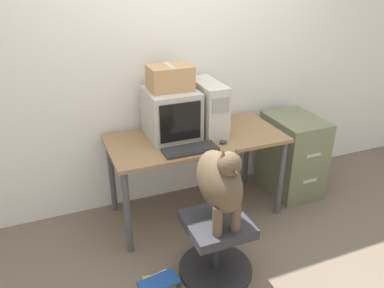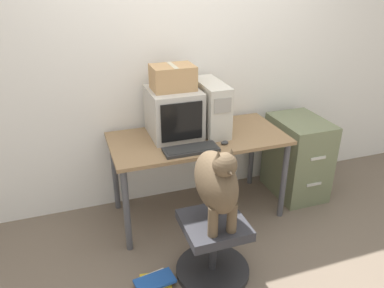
{
  "view_description": "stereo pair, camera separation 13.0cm",
  "coord_description": "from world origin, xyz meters",
  "px_view_note": "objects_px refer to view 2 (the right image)",
  "views": [
    {
      "loc": [
        -1.08,
        -2.25,
        2.01
      ],
      "look_at": [
        -0.16,
        0.03,
        0.84
      ],
      "focal_mm": 35.0,
      "sensor_mm": 36.0,
      "label": 1
    },
    {
      "loc": [
        -0.96,
        -2.3,
        2.01
      ],
      "look_at": [
        -0.16,
        0.03,
        0.84
      ],
      "focal_mm": 35.0,
      "sensor_mm": 36.0,
      "label": 2
    }
  ],
  "objects_px": {
    "cardboard_box": "(173,77)",
    "office_chair": "(213,247)",
    "crt_monitor": "(174,112)",
    "filing_cabinet": "(297,157)",
    "keyboard": "(191,149)",
    "dog": "(217,182)",
    "book_stack_floor": "(155,281)",
    "pc_tower": "(211,107)"
  },
  "relations": [
    {
      "from": "keyboard",
      "to": "book_stack_floor",
      "type": "relative_size",
      "value": 1.45
    },
    {
      "from": "crt_monitor",
      "to": "office_chair",
      "type": "relative_size",
      "value": 0.84
    },
    {
      "from": "office_chair",
      "to": "dog",
      "type": "relative_size",
      "value": 0.89
    },
    {
      "from": "cardboard_box",
      "to": "office_chair",
      "type": "bearing_deg",
      "value": -88.6
    },
    {
      "from": "keyboard",
      "to": "dog",
      "type": "bearing_deg",
      "value": -91.1
    },
    {
      "from": "office_chair",
      "to": "dog",
      "type": "height_order",
      "value": "dog"
    },
    {
      "from": "pc_tower",
      "to": "keyboard",
      "type": "bearing_deg",
      "value": -131.59
    },
    {
      "from": "crt_monitor",
      "to": "dog",
      "type": "xyz_separation_m",
      "value": [
        0.02,
        -0.88,
        -0.16
      ]
    },
    {
      "from": "keyboard",
      "to": "office_chair",
      "type": "height_order",
      "value": "keyboard"
    },
    {
      "from": "filing_cabinet",
      "to": "dog",
      "type": "bearing_deg",
      "value": -146.2
    },
    {
      "from": "keyboard",
      "to": "cardboard_box",
      "type": "height_order",
      "value": "cardboard_box"
    },
    {
      "from": "crt_monitor",
      "to": "book_stack_floor",
      "type": "height_order",
      "value": "crt_monitor"
    },
    {
      "from": "pc_tower",
      "to": "filing_cabinet",
      "type": "bearing_deg",
      "value": -5.21
    },
    {
      "from": "dog",
      "to": "cardboard_box",
      "type": "height_order",
      "value": "cardboard_box"
    },
    {
      "from": "crt_monitor",
      "to": "office_chair",
      "type": "xyz_separation_m",
      "value": [
        0.02,
        -0.86,
        -0.7
      ]
    },
    {
      "from": "office_chair",
      "to": "filing_cabinet",
      "type": "height_order",
      "value": "filing_cabinet"
    },
    {
      "from": "crt_monitor",
      "to": "filing_cabinet",
      "type": "relative_size",
      "value": 0.59
    },
    {
      "from": "office_chair",
      "to": "cardboard_box",
      "type": "relative_size",
      "value": 1.59
    },
    {
      "from": "keyboard",
      "to": "book_stack_floor",
      "type": "bearing_deg",
      "value": -131.25
    },
    {
      "from": "dog",
      "to": "book_stack_floor",
      "type": "height_order",
      "value": "dog"
    },
    {
      "from": "office_chair",
      "to": "cardboard_box",
      "type": "bearing_deg",
      "value": 91.4
    },
    {
      "from": "crt_monitor",
      "to": "pc_tower",
      "type": "height_order",
      "value": "pc_tower"
    },
    {
      "from": "filing_cabinet",
      "to": "crt_monitor",
      "type": "bearing_deg",
      "value": 175.04
    },
    {
      "from": "office_chair",
      "to": "filing_cabinet",
      "type": "relative_size",
      "value": 0.7
    },
    {
      "from": "pc_tower",
      "to": "office_chair",
      "type": "relative_size",
      "value": 0.93
    },
    {
      "from": "keyboard",
      "to": "office_chair",
      "type": "distance_m",
      "value": 0.73
    },
    {
      "from": "crt_monitor",
      "to": "pc_tower",
      "type": "distance_m",
      "value": 0.32
    },
    {
      "from": "dog",
      "to": "crt_monitor",
      "type": "bearing_deg",
      "value": 91.37
    },
    {
      "from": "filing_cabinet",
      "to": "cardboard_box",
      "type": "bearing_deg",
      "value": 174.85
    },
    {
      "from": "crt_monitor",
      "to": "office_chair",
      "type": "bearing_deg",
      "value": -88.6
    },
    {
      "from": "pc_tower",
      "to": "keyboard",
      "type": "xyz_separation_m",
      "value": [
        -0.28,
        -0.32,
        -0.2
      ]
    },
    {
      "from": "office_chair",
      "to": "dog",
      "type": "bearing_deg",
      "value": -90.0
    },
    {
      "from": "cardboard_box",
      "to": "book_stack_floor",
      "type": "xyz_separation_m",
      "value": [
        -0.4,
        -0.84,
        -1.19
      ]
    },
    {
      "from": "filing_cabinet",
      "to": "book_stack_floor",
      "type": "height_order",
      "value": "filing_cabinet"
    },
    {
      "from": "crt_monitor",
      "to": "book_stack_floor",
      "type": "xyz_separation_m",
      "value": [
        -0.4,
        -0.84,
        -0.9
      ]
    },
    {
      "from": "cardboard_box",
      "to": "book_stack_floor",
      "type": "relative_size",
      "value": 1.15
    },
    {
      "from": "crt_monitor",
      "to": "office_chair",
      "type": "distance_m",
      "value": 1.11
    },
    {
      "from": "crt_monitor",
      "to": "keyboard",
      "type": "distance_m",
      "value": 0.39
    },
    {
      "from": "book_stack_floor",
      "to": "filing_cabinet",
      "type": "bearing_deg",
      "value": 24.97
    },
    {
      "from": "cardboard_box",
      "to": "book_stack_floor",
      "type": "distance_m",
      "value": 1.52
    },
    {
      "from": "office_chair",
      "to": "book_stack_floor",
      "type": "height_order",
      "value": "office_chair"
    },
    {
      "from": "crt_monitor",
      "to": "office_chair",
      "type": "height_order",
      "value": "crt_monitor"
    }
  ]
}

